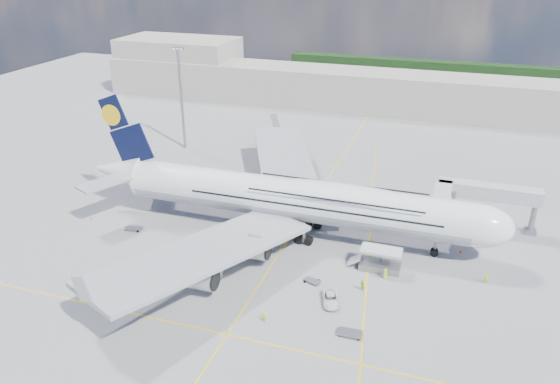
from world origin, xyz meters
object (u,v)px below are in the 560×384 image
(airliner, at_px, (294,199))
(crew_nose, at_px, (486,279))
(crew_tug, at_px, (264,317))
(crew_van, at_px, (385,274))
(dolly_nose_far, at_px, (350,333))
(catering_truck_inner, at_px, (282,195))
(dolly_nose_near, at_px, (312,281))
(cone_wing_right_inner, at_px, (202,234))
(light_mast, at_px, (181,97))
(catering_truck_outer, at_px, (275,154))
(jet_bridge, at_px, (470,197))
(cargo_loader, at_px, (379,262))
(dolly_row_a, at_px, (177,253))
(cone_tail, at_px, (91,218))
(crew_loader, at_px, (362,286))
(baggage_tug, at_px, (213,272))
(cone_nose, at_px, (461,251))
(crew_wing, at_px, (165,258))
(dolly_row_c, at_px, (206,277))
(dolly_back, at_px, (134,228))
(service_van, at_px, (331,299))
(cone_wing_left_inner, at_px, (266,179))
(cone_wing_right_outer, at_px, (215,286))
(dolly_row_b, at_px, (150,283))

(airliner, bearing_deg, crew_nose, -10.67)
(crew_tug, bearing_deg, crew_van, 48.35)
(dolly_nose_far, height_order, catering_truck_inner, catering_truck_inner)
(dolly_nose_near, height_order, cone_wing_right_inner, cone_wing_right_inner)
(airliner, distance_m, dolly_nose_far, 29.97)
(light_mast, relative_size, cone_wing_right_inner, 44.25)
(airliner, bearing_deg, catering_truck_inner, 118.82)
(dolly_nose_near, distance_m, catering_truck_outer, 52.46)
(jet_bridge, relative_size, dolly_nose_far, 5.56)
(cargo_loader, relative_size, crew_nose, 4.65)
(light_mast, relative_size, dolly_nose_near, 8.78)
(catering_truck_outer, bearing_deg, dolly_row_a, -58.92)
(catering_truck_outer, bearing_deg, light_mast, -151.58)
(airliner, bearing_deg, light_mast, 139.00)
(cone_tail, bearing_deg, airliner, 10.51)
(cone_tail, bearing_deg, dolly_row_a, -16.84)
(crew_loader, height_order, cone_wing_right_inner, crew_loader)
(jet_bridge, bearing_deg, baggage_tug, -142.75)
(crew_nose, distance_m, cone_nose, 9.46)
(jet_bridge, relative_size, catering_truck_inner, 2.53)
(jet_bridge, distance_m, crew_loader, 29.50)
(dolly_nose_far, height_order, crew_wing, crew_wing)
(airliner, bearing_deg, dolly_row_c, -112.79)
(airliner, relative_size, catering_truck_outer, 11.00)
(cone_wing_right_inner, relative_size, cone_tail, 1.06)
(dolly_back, bearing_deg, cone_tail, 159.48)
(catering_truck_outer, distance_m, cone_tail, 46.47)
(catering_truck_inner, bearing_deg, dolly_row_c, -97.09)
(cargo_loader, distance_m, cone_tail, 54.88)
(cone_wing_right_inner, bearing_deg, service_van, -24.84)
(dolly_back, bearing_deg, airliner, 2.33)
(dolly_back, distance_m, service_van, 40.98)
(dolly_row_c, xyz_separation_m, cone_tail, (-30.11, 12.43, -0.76))
(cone_wing_left_inner, xyz_separation_m, cone_tail, (-25.33, -28.22, -0.03))
(catering_truck_inner, distance_m, crew_loader, 32.33)
(cargo_loader, relative_size, catering_truck_outer, 1.19)
(airliner, distance_m, baggage_tug, 20.22)
(airliner, xyz_separation_m, dolly_row_c, (-8.21, -19.54, -5.85))
(dolly_row_c, bearing_deg, crew_tug, -40.84)
(cone_nose, bearing_deg, cone_tail, -171.97)
(baggage_tug, bearing_deg, dolly_back, 138.35)
(crew_tug, xyz_separation_m, cone_wing_right_outer, (-10.03, 5.53, -0.54))
(light_mast, xyz_separation_m, catering_truck_inner, (34.45, -24.45, -11.13))
(service_van, relative_size, cone_wing_right_outer, 7.97)
(crew_loader, relative_size, cone_nose, 2.99)
(dolly_row_b, bearing_deg, jet_bridge, 51.59)
(service_van, distance_m, cone_wing_right_outer, 17.82)
(jet_bridge, height_order, light_mast, light_mast)
(cargo_loader, distance_m, catering_truck_outer, 51.22)
(dolly_back, xyz_separation_m, dolly_nose_far, (43.84, -16.55, 0.04))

